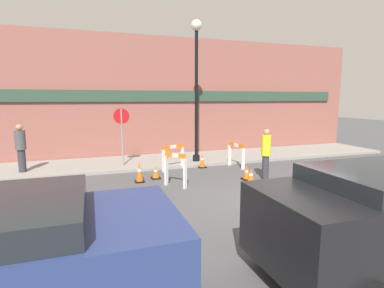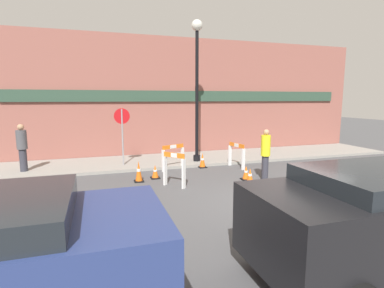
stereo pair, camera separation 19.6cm
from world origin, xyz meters
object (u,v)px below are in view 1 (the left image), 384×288
Objects in this scene: person_worker at (266,153)px; stop_sign at (122,127)px; streetlamp_post at (196,73)px; person_pedestrian at (21,147)px.

stop_sign is at bearing 2.26° from person_worker.
person_worker is at bearing -66.89° from streetlamp_post.
person_pedestrian is at bearing -1.31° from stop_sign.
stop_sign is (-2.98, 0.19, -2.12)m from streetlamp_post.
stop_sign is at bearing -152.44° from person_pedestrian.
person_pedestrian is (-7.81, 3.32, 0.10)m from person_worker.
person_pedestrian is at bearing 178.26° from streetlamp_post.
stop_sign is 1.30× the size of person_worker.
streetlamp_post is 7.01m from person_pedestrian.
streetlamp_post is 3.66m from stop_sign.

